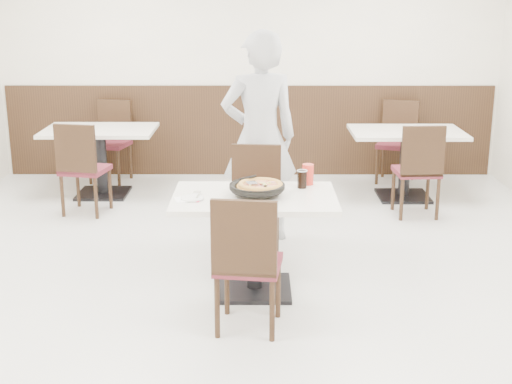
{
  "coord_description": "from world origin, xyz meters",
  "views": [
    {
      "loc": [
        0.1,
        -5.1,
        2.19
      ],
      "look_at": [
        0.09,
        -0.3,
        0.84
      ],
      "focal_mm": 50.0,
      "sensor_mm": 36.0,
      "label": 1
    }
  ],
  "objects_px": {
    "chair_near": "(248,261)",
    "cola_glass": "(302,180)",
    "chair_far": "(254,205)",
    "red_cup": "(308,174)",
    "bg_chair_left_far": "(109,142)",
    "bg_chair_right_near": "(417,169)",
    "bg_chair_left_near": "(85,168)",
    "diner_person": "(259,138)",
    "main_table": "(255,244)",
    "bg_table_left": "(102,162)",
    "bg_chair_right_far": "(396,143)",
    "pizza_pan": "(257,190)",
    "pizza": "(261,187)",
    "side_plate": "(192,198)",
    "bg_table_right": "(405,164)"
  },
  "relations": [
    {
      "from": "red_cup",
      "to": "chair_far",
      "type": "bearing_deg",
      "value": 139.5
    },
    {
      "from": "chair_far",
      "to": "bg_chair_left_near",
      "type": "xyz_separation_m",
      "value": [
        -1.72,
        1.3,
        0.0
      ]
    },
    {
      "from": "pizza_pan",
      "to": "bg_table_left",
      "type": "xyz_separation_m",
      "value": [
        -1.72,
        2.64,
        -0.42
      ]
    },
    {
      "from": "chair_far",
      "to": "bg_chair_left_near",
      "type": "distance_m",
      "value": 2.16
    },
    {
      "from": "chair_far",
      "to": "red_cup",
      "type": "bearing_deg",
      "value": 144.28
    },
    {
      "from": "diner_person",
      "to": "bg_chair_right_near",
      "type": "height_order",
      "value": "diner_person"
    },
    {
      "from": "bg_table_left",
      "to": "bg_chair_right_far",
      "type": "bearing_deg",
      "value": 9.53
    },
    {
      "from": "chair_far",
      "to": "diner_person",
      "type": "height_order",
      "value": "diner_person"
    },
    {
      "from": "red_cup",
      "to": "bg_chair_left_far",
      "type": "relative_size",
      "value": 0.17
    },
    {
      "from": "cola_glass",
      "to": "bg_chair_right_far",
      "type": "relative_size",
      "value": 0.14
    },
    {
      "from": "bg_table_left",
      "to": "bg_chair_left_near",
      "type": "xyz_separation_m",
      "value": [
        -0.02,
        -0.66,
        0.1
      ]
    },
    {
      "from": "chair_far",
      "to": "pizza",
      "type": "xyz_separation_m",
      "value": [
        0.05,
        -0.66,
        0.34
      ]
    },
    {
      "from": "side_plate",
      "to": "bg_chair_right_near",
      "type": "relative_size",
      "value": 0.17
    },
    {
      "from": "bg_chair_left_near",
      "to": "bg_chair_left_far",
      "type": "height_order",
      "value": "same"
    },
    {
      "from": "main_table",
      "to": "bg_table_left",
      "type": "relative_size",
      "value": 1.0
    },
    {
      "from": "main_table",
      "to": "bg_chair_right_near",
      "type": "height_order",
      "value": "bg_chair_right_near"
    },
    {
      "from": "side_plate",
      "to": "bg_table_right",
      "type": "relative_size",
      "value": 0.14
    },
    {
      "from": "bg_chair_left_far",
      "to": "bg_chair_right_near",
      "type": "height_order",
      "value": "same"
    },
    {
      "from": "pizza",
      "to": "bg_table_right",
      "type": "height_order",
      "value": "pizza"
    },
    {
      "from": "bg_table_right",
      "to": "red_cup",
      "type": "bearing_deg",
      "value": -118.69
    },
    {
      "from": "bg_chair_left_near",
      "to": "main_table",
      "type": "bearing_deg",
      "value": -37.56
    },
    {
      "from": "chair_far",
      "to": "bg_table_left",
      "type": "relative_size",
      "value": 0.79
    },
    {
      "from": "red_cup",
      "to": "bg_chair_right_far",
      "type": "bearing_deg",
      "value": 66.71
    },
    {
      "from": "main_table",
      "to": "bg_chair_left_far",
      "type": "relative_size",
      "value": 1.26
    },
    {
      "from": "bg_chair_left_near",
      "to": "bg_table_right",
      "type": "bearing_deg",
      "value": 20.81
    },
    {
      "from": "bg_chair_left_near",
      "to": "bg_chair_left_far",
      "type": "distance_m",
      "value": 1.25
    },
    {
      "from": "diner_person",
      "to": "chair_near",
      "type": "bearing_deg",
      "value": 74.14
    },
    {
      "from": "side_plate",
      "to": "bg_chair_left_far",
      "type": "relative_size",
      "value": 0.17
    },
    {
      "from": "pizza_pan",
      "to": "main_table",
      "type": "bearing_deg",
      "value": 157.58
    },
    {
      "from": "chair_near",
      "to": "pizza_pan",
      "type": "bearing_deg",
      "value": 92.42
    },
    {
      "from": "chair_far",
      "to": "cola_glass",
      "type": "height_order",
      "value": "chair_far"
    },
    {
      "from": "main_table",
      "to": "bg_chair_left_near",
      "type": "bearing_deg",
      "value": 131.16
    },
    {
      "from": "chair_near",
      "to": "pizza_pan",
      "type": "xyz_separation_m",
      "value": [
        0.06,
        0.61,
        0.32
      ]
    },
    {
      "from": "bg_table_right",
      "to": "bg_table_left",
      "type": "bearing_deg",
      "value": 178.29
    },
    {
      "from": "pizza",
      "to": "bg_chair_left_near",
      "type": "height_order",
      "value": "bg_chair_left_near"
    },
    {
      "from": "pizza",
      "to": "bg_chair_left_far",
      "type": "relative_size",
      "value": 0.37
    },
    {
      "from": "bg_table_left",
      "to": "bg_chair_left_near",
      "type": "relative_size",
      "value": 1.26
    },
    {
      "from": "bg_chair_left_far",
      "to": "chair_far",
      "type": "bearing_deg",
      "value": 136.7
    },
    {
      "from": "chair_near",
      "to": "chair_far",
      "type": "distance_m",
      "value": 1.29
    },
    {
      "from": "bg_table_left",
      "to": "bg_table_right",
      "type": "height_order",
      "value": "same"
    },
    {
      "from": "side_plate",
      "to": "chair_far",
      "type": "bearing_deg",
      "value": 60.25
    },
    {
      "from": "chair_far",
      "to": "bg_table_right",
      "type": "distance_m",
      "value": 2.48
    },
    {
      "from": "diner_person",
      "to": "bg_table_left",
      "type": "bearing_deg",
      "value": -53.18
    },
    {
      "from": "chair_near",
      "to": "cola_glass",
      "type": "xyz_separation_m",
      "value": [
        0.4,
        0.83,
        0.34
      ]
    },
    {
      "from": "chair_near",
      "to": "main_table",
      "type": "bearing_deg",
      "value": 94.23
    },
    {
      "from": "bg_chair_left_near",
      "to": "chair_near",
      "type": "bearing_deg",
      "value": -45.61
    },
    {
      "from": "pizza_pan",
      "to": "bg_chair_right_far",
      "type": "xyz_separation_m",
      "value": [
        1.64,
        3.21,
        -0.32
      ]
    },
    {
      "from": "pizza",
      "to": "red_cup",
      "type": "xyz_separation_m",
      "value": [
        0.37,
        0.3,
        0.02
      ]
    },
    {
      "from": "main_table",
      "to": "chair_far",
      "type": "height_order",
      "value": "chair_far"
    },
    {
      "from": "bg_chair_left_far",
      "to": "diner_person",
      "type": "bearing_deg",
      "value": 143.64
    }
  ]
}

